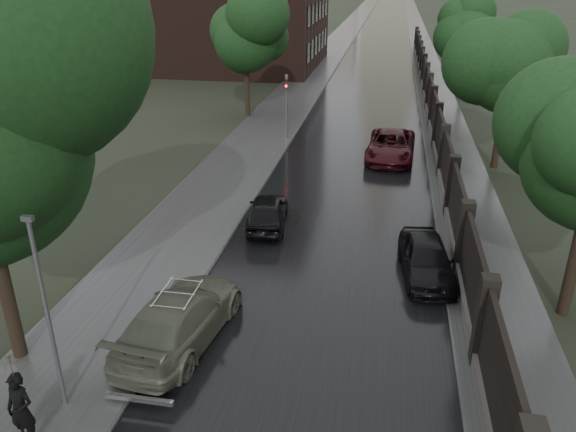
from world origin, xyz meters
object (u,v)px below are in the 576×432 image
at_px(tree_right_b, 508,73).
at_px(volga_sedan, 180,318).
at_px(pedestrian_umbrella, 12,373).
at_px(car_right_far, 391,146).
at_px(tree_left_far, 246,41).
at_px(hatchback_left, 267,211).
at_px(tree_right_c, 468,34).
at_px(traffic_light, 287,102).
at_px(lamp_post, 48,315).
at_px(car_right_near, 426,258).

bearing_deg(tree_right_b, volga_sedan, -122.53).
bearing_deg(pedestrian_umbrella, car_right_far, 78.64).
xyz_separation_m(tree_left_far, pedestrian_umbrella, (2.43, -29.74, -3.20)).
bearing_deg(hatchback_left, tree_right_c, -117.16).
bearing_deg(volga_sedan, tree_right_b, -115.51).
bearing_deg(tree_right_c, traffic_light, -128.18).
distance_m(tree_left_far, pedestrian_umbrella, 30.01).
xyz_separation_m(lamp_post, car_right_near, (8.80, 8.05, -1.98)).
relative_size(tree_right_c, hatchback_left, 1.83).
height_order(hatchback_left, pedestrian_umbrella, pedestrian_umbrella).
distance_m(tree_left_far, tree_right_b, 17.45).
height_order(tree_left_far, pedestrian_umbrella, tree_left_far).
relative_size(volga_sedan, car_right_far, 0.96).
xyz_separation_m(traffic_light, pedestrian_umbrella, (-1.27, -24.74, -0.36)).
relative_size(lamp_post, car_right_far, 0.94).
bearing_deg(volga_sedan, car_right_far, -100.47).
height_order(tree_right_c, traffic_light, tree_right_c).
height_order(traffic_light, car_right_near, traffic_light).
bearing_deg(car_right_near, lamp_post, -144.16).
bearing_deg(tree_left_far, tree_right_c, 32.83).
height_order(lamp_post, traffic_light, lamp_post).
distance_m(hatchback_left, pedestrian_umbrella, 12.72).
height_order(car_right_near, car_right_far, car_right_far).
distance_m(car_right_near, car_right_far, 12.97).
bearing_deg(car_right_near, hatchback_left, 147.27).
bearing_deg(traffic_light, pedestrian_umbrella, -92.95).
relative_size(volga_sedan, hatchback_left, 1.36).
xyz_separation_m(traffic_light, car_right_near, (7.70, -15.45, -1.71)).
height_order(volga_sedan, car_right_far, volga_sedan).
bearing_deg(traffic_light, tree_right_b, -14.24).
height_order(tree_right_c, hatchback_left, tree_right_c).
xyz_separation_m(tree_right_b, traffic_light, (-11.80, 2.99, -2.55)).
bearing_deg(tree_left_far, lamp_post, -84.79).
height_order(traffic_light, volga_sedan, traffic_light).
bearing_deg(lamp_post, pedestrian_umbrella, -98.01).
bearing_deg(car_right_far, car_right_near, -80.93).
relative_size(traffic_light, car_right_far, 0.74).
height_order(volga_sedan, hatchback_left, volga_sedan).
bearing_deg(tree_right_b, traffic_light, 165.76).
bearing_deg(tree_right_b, pedestrian_umbrella, -121.02).
bearing_deg(car_right_near, tree_right_c, 75.73).
xyz_separation_m(tree_left_far, hatchback_left, (5.18, -17.40, -4.59)).
distance_m(hatchback_left, car_right_far, 10.97).
bearing_deg(hatchback_left, tree_right_b, -144.18).
bearing_deg(traffic_light, tree_right_c, 51.82).
xyz_separation_m(tree_right_b, hatchback_left, (-10.32, -9.40, -4.30)).
height_order(car_right_near, pedestrian_umbrella, pedestrian_umbrella).
distance_m(tree_left_far, hatchback_left, 18.73).
relative_size(tree_right_c, lamp_post, 1.37).
bearing_deg(hatchback_left, traffic_light, -89.71).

